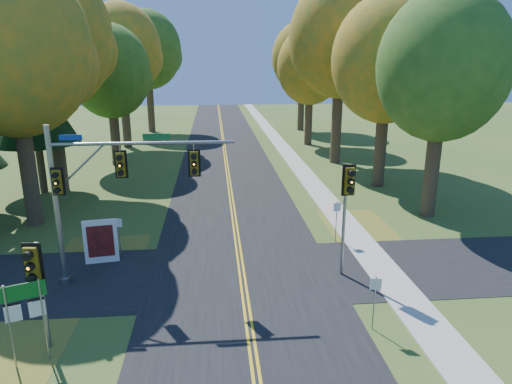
{
  "coord_description": "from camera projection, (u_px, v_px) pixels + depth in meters",
  "views": [
    {
      "loc": [
        -1.06,
        -15.99,
        8.9
      ],
      "look_at": [
        0.77,
        3.61,
        3.2
      ],
      "focal_mm": 32.0,
      "sensor_mm": 36.0,
      "label": 1
    }
  ],
  "objects": [
    {
      "name": "ground",
      "position": [
        245.0,
        296.0,
        17.86
      ],
      "size": [
        160.0,
        160.0,
        0.0
      ],
      "primitive_type": "plane",
      "color": "#36501C",
      "rests_on": "ground"
    },
    {
      "name": "road_main",
      "position": [
        245.0,
        296.0,
        17.86
      ],
      "size": [
        8.0,
        160.0,
        0.02
      ],
      "primitive_type": "cube",
      "color": "black",
      "rests_on": "ground"
    },
    {
      "name": "road_cross",
      "position": [
        242.0,
        273.0,
        19.77
      ],
      "size": [
        60.0,
        6.0,
        0.02
      ],
      "primitive_type": "cube",
      "color": "black",
      "rests_on": "ground"
    },
    {
      "name": "centerline_left",
      "position": [
        242.0,
        296.0,
        17.84
      ],
      "size": [
        0.1,
        160.0,
        0.01
      ],
      "primitive_type": "cube",
      "color": "gold",
      "rests_on": "road_main"
    },
    {
      "name": "centerline_right",
      "position": [
        248.0,
        296.0,
        17.86
      ],
      "size": [
        0.1,
        160.0,
        0.01
      ],
      "primitive_type": "cube",
      "color": "gold",
      "rests_on": "road_main"
    },
    {
      "name": "sidewalk_east",
      "position": [
        398.0,
        289.0,
        18.4
      ],
      "size": [
        1.6,
        160.0,
        0.06
      ],
      "primitive_type": "cube",
      "color": "#9E998E",
      "rests_on": "ground"
    },
    {
      "name": "leaf_patch_w_near",
      "position": [
        99.0,
        260.0,
        21.1
      ],
      "size": [
        4.0,
        6.0,
        0.0
      ],
      "primitive_type": "cube",
      "color": "olive",
      "rests_on": "ground"
    },
    {
      "name": "leaf_patch_e",
      "position": [
        365.0,
        234.0,
        24.2
      ],
      "size": [
        3.5,
        8.0,
        0.0
      ],
      "primitive_type": "cube",
      "color": "olive",
      "rests_on": "ground"
    },
    {
      "name": "leaf_patch_w_far",
      "position": [
        14.0,
        354.0,
        14.32
      ],
      "size": [
        3.0,
        5.0,
        0.0
      ],
      "primitive_type": "cube",
      "color": "olive",
      "rests_on": "ground"
    },
    {
      "name": "tree_w_a",
      "position": [
        13.0,
        48.0,
        23.2
      ],
      "size": [
        8.0,
        8.0,
        14.15
      ],
      "color": "#38281C",
      "rests_on": "ground"
    },
    {
      "name": "tree_e_a",
      "position": [
        444.0,
        67.0,
        24.91
      ],
      "size": [
        7.2,
        7.2,
        12.73
      ],
      "color": "#38281C",
      "rests_on": "ground"
    },
    {
      "name": "tree_w_b",
      "position": [
        46.0,
        37.0,
        29.51
      ],
      "size": [
        8.6,
        8.6,
        15.38
      ],
      "color": "#38281C",
      "rests_on": "ground"
    },
    {
      "name": "tree_e_b",
      "position": [
        388.0,
        60.0,
        31.26
      ],
      "size": [
        7.6,
        7.6,
        13.33
      ],
      "color": "#38281C",
      "rests_on": "ground"
    },
    {
      "name": "tree_w_c",
      "position": [
        111.0,
        72.0,
        38.2
      ],
      "size": [
        6.8,
        6.8,
        11.91
      ],
      "color": "#38281C",
      "rests_on": "ground"
    },
    {
      "name": "tree_e_c",
      "position": [
        341.0,
        38.0,
        38.43
      ],
      "size": [
        8.8,
        8.8,
        15.79
      ],
      "color": "#38281C",
      "rests_on": "ground"
    },
    {
      "name": "tree_w_d",
      "position": [
        121.0,
        51.0,
        45.97
      ],
      "size": [
        8.2,
        8.2,
        14.56
      ],
      "color": "#38281C",
      "rests_on": "ground"
    },
    {
      "name": "tree_e_d",
      "position": [
        311.0,
        67.0,
        47.83
      ],
      "size": [
        7.0,
        7.0,
        12.32
      ],
      "color": "#38281C",
      "rests_on": "ground"
    },
    {
      "name": "tree_w_e",
      "position": [
        148.0,
        50.0,
        56.42
      ],
      "size": [
        8.4,
        8.4,
        14.97
      ],
      "color": "#38281C",
      "rests_on": "ground"
    },
    {
      "name": "tree_e_e",
      "position": [
        303.0,
        58.0,
        57.91
      ],
      "size": [
        7.8,
        7.8,
        13.74
      ],
      "color": "#38281C",
      "rests_on": "ground"
    },
    {
      "name": "pine_c",
      "position": [
        25.0,
        47.0,
        29.3
      ],
      "size": [
        5.6,
        5.6,
        20.56
      ],
      "color": "#38281C",
      "rests_on": "ground"
    },
    {
      "name": "traffic_mast",
      "position": [
        100.0,
        185.0,
        17.78
      ],
      "size": [
        7.26,
        0.65,
        6.58
      ],
      "rotation": [
        0.0,
        0.0,
        -0.01
      ],
      "color": "gray",
      "rests_on": "ground"
    },
    {
      "name": "east_signal_pole",
      "position": [
        347.0,
        193.0,
        18.5
      ],
      "size": [
        0.57,
        0.66,
        4.9
      ],
      "rotation": [
        0.0,
        0.0,
        0.1
      ],
      "color": "gray",
      "rests_on": "ground"
    },
    {
      "name": "ped_signal_pole",
      "position": [
        35.0,
        272.0,
        13.72
      ],
      "size": [
        0.59,
        0.68,
        3.72
      ],
      "rotation": [
        0.0,
        0.0,
        -0.11
      ],
      "color": "gray",
      "rests_on": "ground"
    },
    {
      "name": "route_sign_cluster",
      "position": [
        25.0,
        307.0,
        13.39
      ],
      "size": [
        1.19,
        0.52,
        2.74
      ],
      "rotation": [
        0.0,
        0.0,
        0.39
      ],
      "color": "gray",
      "rests_on": "ground"
    },
    {
      "name": "info_kiosk",
      "position": [
        101.0,
        242.0,
        20.59
      ],
      "size": [
        1.49,
        0.43,
        2.04
      ],
      "rotation": [
        0.0,
        0.0,
        0.15
      ],
      "color": "white",
      "rests_on": "ground"
    },
    {
      "name": "reg_sign_e_north",
      "position": [
        337.0,
        214.0,
        22.85
      ],
      "size": [
        0.4,
        0.15,
        2.15
      ],
      "rotation": [
        0.0,
        0.0,
        0.31
      ],
      "color": "gray",
      "rests_on": "ground"
    },
    {
      "name": "reg_sign_e_south",
      "position": [
        375.0,
        294.0,
        15.29
      ],
      "size": [
        0.38,
        0.08,
        2.0
      ],
      "rotation": [
        0.0,
        0.0,
        -0.15
      ],
      "color": "gray",
      "rests_on": "ground"
    },
    {
      "name": "reg_sign_w",
      "position": [
        119.0,
        230.0,
        21.14
      ],
      "size": [
        0.37,
        0.12,
        1.95
      ],
      "rotation": [
        0.0,
        0.0,
        -0.26
      ],
      "color": "gray",
      "rests_on": "ground"
    }
  ]
}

